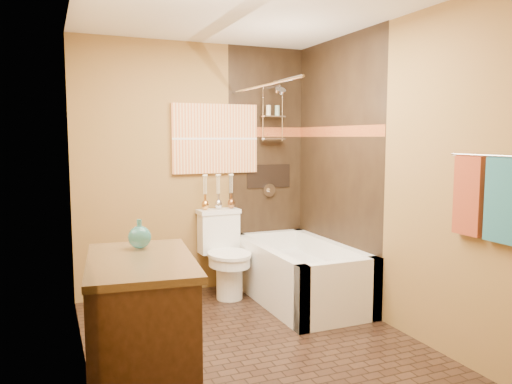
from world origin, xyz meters
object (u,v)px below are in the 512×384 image
sunset_painting (215,139)px  vanity (141,330)px  toilet (225,253)px  bathtub (300,278)px

sunset_painting → vanity: (-1.12, -1.99, -1.11)m
sunset_painting → vanity: size_ratio=0.86×
toilet → vanity: (-1.12, -1.72, 0.01)m
bathtub → vanity: vanity is taller
sunset_painting → toilet: size_ratio=1.08×
bathtub → vanity: 2.15m
sunset_painting → toilet: 1.16m
sunset_painting → bathtub: size_ratio=0.60×
sunset_painting → toilet: (0.00, -0.27, -1.13)m
sunset_painting → toilet: bearing=-90.0°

